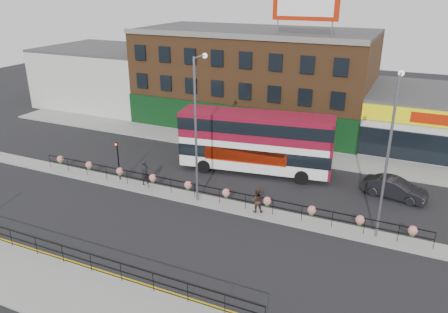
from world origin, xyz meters
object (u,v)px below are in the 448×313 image
at_px(car, 395,188).
at_px(pedestrian_a, 145,173).
at_px(double_decker_bus, 256,137).
at_px(pedestrian_b, 257,200).
at_px(lamp_column_east, 390,145).
at_px(lamp_column_west, 197,118).

bearing_deg(car, pedestrian_a, 119.26).
xyz_separation_m(double_decker_bus, pedestrian_a, (-6.87, -6.16, -1.99)).
bearing_deg(pedestrian_b, pedestrian_a, -24.47).
distance_m(car, pedestrian_b, 10.65).
relative_size(double_decker_bus, car, 2.70).
bearing_deg(lamp_column_east, lamp_column_west, -178.86).
distance_m(double_decker_bus, car, 11.31).
distance_m(car, pedestrian_a, 18.88).
distance_m(pedestrian_a, lamp_column_east, 18.09).
relative_size(double_decker_bus, pedestrian_b, 7.41).
bearing_deg(car, pedestrian_b, 138.77).
xyz_separation_m(pedestrian_b, lamp_column_east, (7.88, 0.41, 5.10)).
bearing_deg(pedestrian_b, lamp_column_east, 162.13).
xyz_separation_m(car, pedestrian_a, (-17.92, -5.91, 0.37)).
bearing_deg(lamp_column_west, pedestrian_a, 174.87).
height_order(double_decker_bus, car, double_decker_bus).
distance_m(double_decker_bus, pedestrian_b, 7.56).
xyz_separation_m(pedestrian_b, lamp_column_west, (-4.55, 0.16, 5.25)).
relative_size(car, lamp_column_west, 0.46).
relative_size(pedestrian_a, pedestrian_b, 1.12).
bearing_deg(lamp_column_west, lamp_column_east, 1.14).
distance_m(car, lamp_column_east, 8.16).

